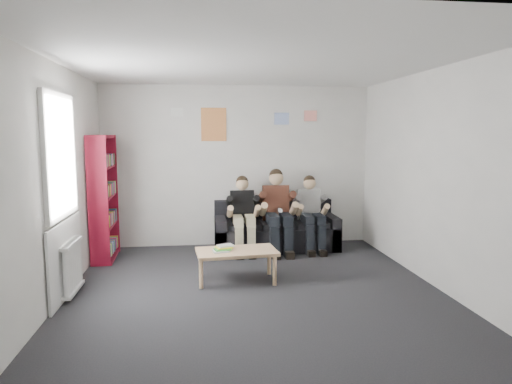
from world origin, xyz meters
TOP-DOWN VIEW (x-y plane):
  - room_shell at (0.00, 0.00)m, footprint 5.00×5.00m
  - sofa at (0.59, 2.12)m, footprint 2.00×0.82m
  - bookshelf at (-2.08, 1.81)m, footprint 0.28×0.85m
  - coffee_table at (-0.19, 0.49)m, footprint 1.02×0.56m
  - game_cases at (-0.37, 0.49)m, footprint 0.26×0.24m
  - person_left at (0.04, 1.93)m, footprint 0.37×0.80m
  - person_middle at (0.59, 1.93)m, footprint 0.43×0.92m
  - person_right at (1.15, 1.93)m, footprint 0.37×0.80m
  - radiator at (-2.15, 0.20)m, footprint 0.10×0.64m
  - window at (-2.22, 0.20)m, footprint 0.05×1.30m
  - poster_large at (-0.40, 2.49)m, footprint 0.42×0.01m
  - poster_blue at (0.75, 2.49)m, footprint 0.25×0.01m
  - poster_pink at (1.25, 2.49)m, footprint 0.22×0.01m
  - poster_sign at (-1.00, 2.49)m, footprint 0.20×0.01m

SIDE VIEW (x-z plane):
  - sofa at x=0.59m, z-range -0.11..0.67m
  - radiator at x=-2.15m, z-range 0.05..0.65m
  - coffee_table at x=-0.19m, z-range 0.16..0.56m
  - game_cases at x=-0.37m, z-range 0.41..0.47m
  - person_right at x=1.15m, z-range 0.00..1.21m
  - person_left at x=0.04m, z-range 0.00..1.22m
  - person_middle at x=0.59m, z-range -0.02..1.31m
  - bookshelf at x=-2.08m, z-range 0.00..1.88m
  - window at x=-2.22m, z-range -0.15..2.21m
  - room_shell at x=0.00m, z-range -1.15..3.85m
  - poster_large at x=-0.40m, z-range 1.77..2.32m
  - poster_blue at x=0.75m, z-range 2.05..2.25m
  - poster_pink at x=1.25m, z-range 2.11..2.29m
  - poster_sign at x=-1.00m, z-range 2.18..2.32m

